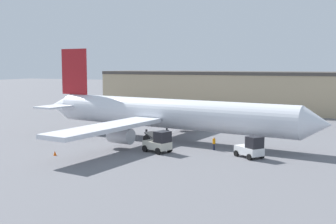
# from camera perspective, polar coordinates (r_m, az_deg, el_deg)

# --- Properties ---
(ground_plane) EXTENTS (400.00, 400.00, 0.00)m
(ground_plane) POSITION_cam_1_polar(r_m,az_deg,el_deg) (57.36, 0.00, -3.82)
(ground_plane) COLOR slate
(terminal_building) EXTENTS (71.59, 13.33, 8.73)m
(terminal_building) POSITION_cam_1_polar(r_m,az_deg,el_deg) (94.07, 12.25, 2.71)
(terminal_building) COLOR tan
(terminal_building) RESTS_ON ground_plane
(airplane) EXTENTS (43.37, 38.86, 12.64)m
(airplane) POSITION_cam_1_polar(r_m,az_deg,el_deg) (57.38, -0.89, -0.17)
(airplane) COLOR silver
(airplane) RESTS_ON ground_plane
(ground_crew_worker) EXTENTS (0.35, 0.35, 1.60)m
(ground_crew_worker) POSITION_cam_1_polar(r_m,az_deg,el_deg) (50.83, 6.25, -4.21)
(ground_crew_worker) COLOR #1E2338
(ground_crew_worker) RESTS_ON ground_plane
(baggage_tug) EXTENTS (3.57, 3.35, 2.45)m
(baggage_tug) POSITION_cam_1_polar(r_m,az_deg,el_deg) (47.22, 11.16, -4.80)
(baggage_tug) COLOR silver
(baggage_tug) RESTS_ON ground_plane
(belt_loader_truck) EXTENTS (3.64, 3.09, 2.55)m
(belt_loader_truck) POSITION_cam_1_polar(r_m,az_deg,el_deg) (49.21, -1.26, -4.12)
(belt_loader_truck) COLOR beige
(belt_loader_truck) RESTS_ON ground_plane
(safety_cone_near) EXTENTS (0.36, 0.36, 0.55)m
(safety_cone_near) POSITION_cam_1_polar(r_m,az_deg,el_deg) (49.35, -15.07, -5.40)
(safety_cone_near) COLOR #EF590F
(safety_cone_near) RESTS_ON ground_plane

